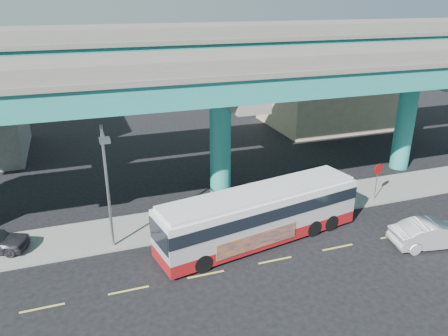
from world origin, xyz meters
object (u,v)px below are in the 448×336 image
object	(u,v)px
sedan	(432,234)
stop_sign	(378,173)
street_lamp	(107,173)
transit_bus	(260,214)

from	to	relation	value
sedan	stop_sign	xyz separation A→B (m)	(0.72, 6.09, 1.32)
sedan	street_lamp	world-z (taller)	street_lamp
street_lamp	transit_bus	bearing A→B (deg)	-10.13
transit_bus	street_lamp	size ratio (longest dim) A/B	1.78
sedan	street_lamp	xyz separation A→B (m)	(-17.45, 5.37, 4.08)
street_lamp	stop_sign	world-z (taller)	street_lamp
transit_bus	stop_sign	distance (m)	10.11
sedan	stop_sign	world-z (taller)	stop_sign
transit_bus	stop_sign	size ratio (longest dim) A/B	4.76
street_lamp	stop_sign	xyz separation A→B (m)	(18.16, 0.72, -2.76)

